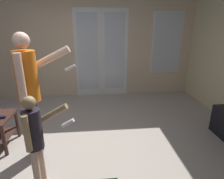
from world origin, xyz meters
The scene contains 4 objects.
ground_plane centered at (0.00, 0.00, -0.01)m, with size 6.10×4.93×0.02m, color #B0A598.
wall_back_with_doors centered at (0.13, 2.43, 1.26)m, with size 6.10×0.09×2.57m.
person_adult centered at (-0.27, 0.08, 0.99)m, with size 0.71×0.45×1.65m.
person_child centered at (-0.07, -0.53, 0.66)m, with size 0.49×0.29×1.10m.
Camera 1 is at (0.54, -2.21, 1.72)m, focal length 29.97 mm.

